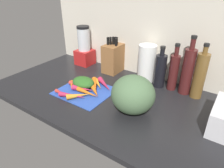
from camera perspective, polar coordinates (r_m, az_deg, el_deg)
name	(u,v)px	position (r cm, az deg, el deg)	size (l,w,h in cm)	color
ground_plane	(122,100)	(122.10, 2.85, -4.54)	(170.00, 80.00, 3.00)	black
wall_back	(153,35)	(141.59, 11.59, 13.54)	(170.00, 3.00, 60.00)	beige
cutting_board	(85,91)	(128.45, -7.78, -2.01)	(33.34, 29.90, 0.80)	#2D51B7
carrot_0	(72,96)	(120.97, -11.29, -3.29)	(3.12, 3.12, 16.84)	#B2264C
carrot_1	(62,93)	(125.83, -14.26, -2.55)	(2.30, 2.30, 10.45)	red
carrot_2	(95,85)	(129.81, -4.91, -0.38)	(3.60, 3.60, 17.89)	orange
carrot_3	(98,84)	(131.94, -3.96, -0.03)	(2.84, 2.84, 13.22)	orange
carrot_4	(82,89)	(126.79, -8.47, -1.36)	(3.54, 3.54, 13.71)	#B2264C
carrot_5	(78,84)	(133.46, -9.65, -0.04)	(2.86, 2.86, 13.09)	red
carrot_6	(88,93)	(122.61, -7.02, -2.49)	(3.02, 3.02, 16.33)	orange
carrot_7	(95,92)	(123.18, -4.85, -2.17)	(3.19, 3.19, 11.95)	orange
carrot_8	(78,96)	(120.17, -9.67, -3.27)	(3.44, 3.44, 13.97)	orange
carrot_9	(72,85)	(133.53, -11.52, -0.37)	(2.19, 2.19, 10.76)	orange
carrot_10	(105,84)	(130.53, -2.12, -0.12)	(3.59, 3.59, 17.26)	#B2264C
carrot_greens_pile	(83,82)	(131.22, -8.23, 0.47)	(15.44, 11.87, 6.53)	#2D6023
winter_squash	(133,94)	(105.03, 6.03, -2.99)	(23.42, 22.86, 20.62)	#4C6B47
knife_block	(113,58)	(151.42, 0.31, 7.47)	(11.30, 15.65, 26.67)	brown
blender_appliance	(84,48)	(166.42, -7.94, 10.08)	(13.04, 13.04, 31.48)	red
paper_towel_roll	(146,63)	(138.54, 9.86, 5.86)	(11.86, 11.86, 25.60)	white
bottle_0	(160,70)	(132.91, 13.63, 3.83)	(7.29, 7.29, 27.43)	black
bottle_1	(174,71)	(131.12, 17.23, 3.48)	(5.90, 5.90, 30.29)	#471919
bottle_2	(188,71)	(127.97, 20.86, 3.55)	(7.04, 7.04, 36.32)	#471919
bottle_3	(200,75)	(126.36, 23.84, 2.27)	(6.91, 6.91, 33.31)	brown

